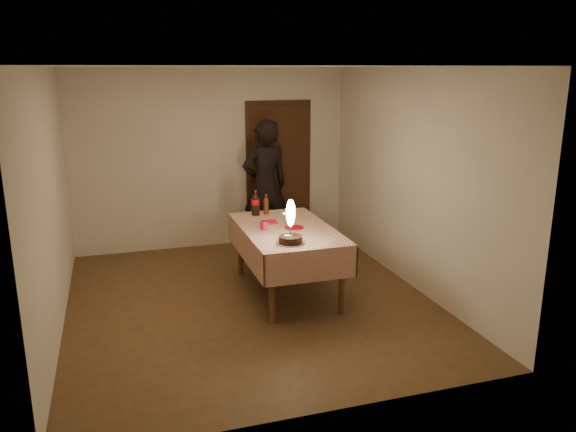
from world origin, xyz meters
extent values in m
cube|color=brown|center=(0.00, 0.00, 0.00)|extent=(4.00, 4.50, 0.01)
cube|color=silver|center=(0.00, 2.25, 1.30)|extent=(4.00, 0.04, 2.60)
cube|color=silver|center=(0.00, -2.25, 1.30)|extent=(4.00, 0.04, 2.60)
cube|color=silver|center=(-2.00, 0.00, 1.30)|extent=(0.04, 4.50, 2.60)
cube|color=silver|center=(2.00, 0.00, 1.30)|extent=(0.04, 4.50, 2.60)
cube|color=silver|center=(0.00, 0.00, 2.60)|extent=(4.00, 4.50, 0.04)
cube|color=#472814|center=(1.00, 2.22, 1.02)|extent=(0.85, 0.05, 2.05)
sphere|color=#B28C33|center=(0.68, 2.17, 1.00)|extent=(0.06, 0.06, 0.06)
cube|color=brown|center=(0.48, 0.14, 0.77)|extent=(0.90, 1.60, 0.04)
cylinder|color=brown|center=(0.09, -0.60, 0.37)|extent=(0.07, 0.07, 0.75)
cylinder|color=brown|center=(0.87, -0.60, 0.37)|extent=(0.07, 0.07, 0.75)
cylinder|color=brown|center=(0.09, 0.88, 0.37)|extent=(0.07, 0.07, 0.75)
cylinder|color=brown|center=(0.87, 0.88, 0.37)|extent=(0.07, 0.07, 0.75)
cube|color=white|center=(0.48, 0.14, 0.79)|extent=(1.02, 1.72, 0.01)
cube|color=white|center=(0.48, -0.71, 0.62)|extent=(1.02, 0.01, 0.34)
cube|color=white|center=(0.48, 1.00, 0.62)|extent=(1.02, 0.01, 0.34)
cube|color=white|center=(-0.03, 0.14, 0.62)|extent=(0.01, 1.72, 0.34)
cube|color=white|center=(0.98, 0.14, 0.62)|extent=(0.01, 1.72, 0.34)
cylinder|color=white|center=(0.34, -0.44, 0.80)|extent=(0.31, 0.31, 0.01)
cylinder|color=black|center=(0.34, -0.44, 0.84)|extent=(0.24, 0.24, 0.08)
cylinder|color=white|center=(0.32, -0.42, 0.88)|extent=(0.07, 0.07, 0.00)
sphere|color=red|center=(0.38, -0.45, 0.89)|extent=(0.02, 0.02, 0.02)
cube|color=#19721E|center=(0.39, -0.46, 0.88)|extent=(0.02, 0.01, 0.00)
cube|color=#19721E|center=(0.37, -0.46, 0.88)|extent=(0.01, 0.02, 0.00)
cylinder|color=#262628|center=(0.34, -0.44, 0.94)|extent=(0.01, 0.01, 0.12)
ellipsoid|color=#FFF2BF|center=(0.34, -0.44, 1.13)|extent=(0.09, 0.09, 0.29)
sphere|color=white|center=(0.34, -0.44, 1.02)|extent=(0.04, 0.04, 0.04)
cylinder|color=#B40C1A|center=(0.56, 0.11, 0.80)|extent=(0.22, 0.22, 0.01)
cylinder|color=red|center=(0.21, 0.14, 0.85)|extent=(0.08, 0.08, 0.10)
cylinder|color=white|center=(0.55, 0.27, 0.84)|extent=(0.07, 0.07, 0.09)
cube|color=red|center=(0.36, 0.40, 0.81)|extent=(0.15, 0.15, 0.02)
cylinder|color=black|center=(0.28, 0.80, 0.91)|extent=(0.10, 0.10, 0.22)
cylinder|color=red|center=(0.28, 0.80, 0.97)|extent=(0.10, 0.10, 0.07)
cone|color=black|center=(0.28, 0.80, 1.06)|extent=(0.10, 0.10, 0.08)
cylinder|color=red|center=(0.28, 0.80, 1.10)|extent=(0.03, 0.03, 0.02)
cylinder|color=#613210|center=(0.42, 0.82, 0.89)|extent=(0.06, 0.06, 0.18)
cone|color=#613210|center=(0.42, 0.82, 1.01)|extent=(0.06, 0.06, 0.06)
cylinder|color=olive|center=(0.42, 0.82, 1.04)|extent=(0.02, 0.02, 0.02)
imported|color=black|center=(0.68, 1.85, 0.94)|extent=(0.75, 0.55, 1.89)
cube|color=black|center=(0.66, 1.98, 1.61)|extent=(0.14, 0.11, 0.10)
cylinder|color=black|center=(0.65, 2.06, 1.61)|extent=(0.09, 0.09, 0.08)
camera|label=1|loc=(-1.37, -5.81, 2.58)|focal=35.00mm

